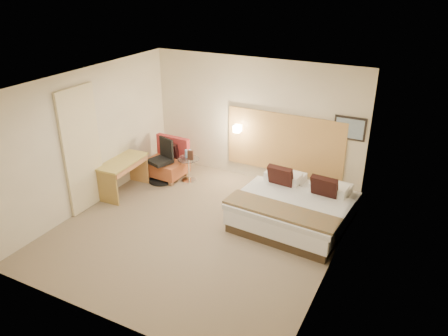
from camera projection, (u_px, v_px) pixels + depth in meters
The scene contains 20 objects.
floor at pixel (198, 230), 7.97m from camera, with size 4.80×5.00×0.02m, color #7F6C55.
ceiling at pixel (194, 83), 6.83m from camera, with size 4.80×5.00×0.02m, color white.
wall_back at pixel (255, 120), 9.43m from camera, with size 4.80×0.02×2.70m, color beige.
wall_front at pixel (94, 235), 5.37m from camera, with size 4.80×0.02×2.70m, color beige.
wall_left at pixel (88, 139), 8.40m from camera, with size 0.02×5.00×2.70m, color beige.
wall_right at pixel (338, 192), 6.41m from camera, with size 0.02×5.00×2.70m, color beige.
headboard_panel at pixel (284, 143), 9.28m from camera, with size 2.60×0.04×1.30m, color tan.
art_frame at pixel (350, 128), 8.51m from camera, with size 0.62×0.03×0.47m, color black.
art_canvas at pixel (350, 129), 8.50m from camera, with size 0.54×0.01×0.39m, color gray.
lamp_arm at pixel (239, 128), 9.59m from camera, with size 0.02×0.02×0.12m, color silver.
lamp_shade at pixel (237, 129), 9.54m from camera, with size 0.15×0.15×0.15m, color #F6E4BF.
curtain at pixel (82, 150), 8.23m from camera, with size 0.06×0.90×2.42m, color beige.
bottle_a at pixel (186, 154), 9.60m from camera, with size 0.06×0.06×0.19m, color #94BAE6.
bottle_b at pixel (190, 154), 9.61m from camera, with size 0.06×0.06×0.19m, color #98CAEC.
menu_folder at pixel (190, 155), 9.50m from camera, with size 0.12×0.05×0.21m, color #3E2319.
bed at pixel (295, 208), 8.06m from camera, with size 2.11×2.07×0.97m.
lounge_chair at pixel (168, 162), 9.87m from camera, with size 0.87×0.77×0.89m.
side_table at pixel (189, 168), 9.68m from camera, with size 0.56×0.56×0.53m.
desk at pixel (124, 167), 9.06m from camera, with size 0.60×1.20×0.73m.
desk_chair at pixel (162, 164), 9.63m from camera, with size 0.69×0.69×0.97m.
Camera 1 is at (3.49, -5.82, 4.35)m, focal length 35.00 mm.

